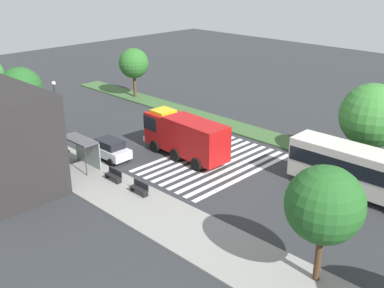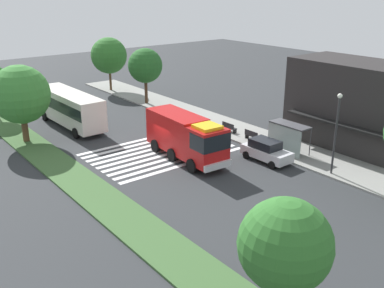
{
  "view_description": "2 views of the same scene",
  "coord_description": "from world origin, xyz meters",
  "views": [
    {
      "loc": [
        -24.75,
        26.86,
        15.87
      ],
      "look_at": [
        0.26,
        1.37,
        1.79
      ],
      "focal_mm": 43.2,
      "sensor_mm": 36.0,
      "label": 1
    },
    {
      "loc": [
        28.88,
        -19.91,
        13.61
      ],
      "look_at": [
        1.99,
        1.18,
        1.25
      ],
      "focal_mm": 41.48,
      "sensor_mm": 36.0,
      "label": 2
    }
  ],
  "objects": [
    {
      "name": "parked_car_mid",
      "position": [
        24.15,
        5.56,
        0.86
      ],
      "size": [
        4.66,
        2.14,
        1.68
      ],
      "rotation": [
        0.0,
        0.0,
        0.04
      ],
      "color": "#474C51",
      "rests_on": "ground_plane"
    },
    {
      "name": "crosswalk",
      "position": [
        -0.89,
        0.0,
        0.01
      ],
      "size": [
        7.65,
        12.18,
        0.01
      ],
      "color": "silver",
      "rests_on": "ground_plane"
    },
    {
      "name": "fire_truck",
      "position": [
        1.96,
        0.72,
        2.04
      ],
      "size": [
        8.74,
        3.15,
        3.64
      ],
      "rotation": [
        0.0,
        0.0,
        -0.05
      ],
      "color": "#B71414",
      "rests_on": "ground_plane"
    },
    {
      "name": "sidewalk",
      "position": [
        0.0,
        9.08,
        0.07
      ],
      "size": [
        60.0,
        4.64,
        0.14
      ],
      "primitive_type": "cube",
      "color": "gray",
      "rests_on": "ground_plane"
    },
    {
      "name": "sidewalk_tree_west",
      "position": [
        -15.27,
        7.77,
        4.61
      ],
      "size": [
        4.04,
        4.04,
        6.51
      ],
      "color": "#47301E",
      "rests_on": "sidewalk"
    },
    {
      "name": "sidewalk_tree_center",
      "position": [
        16.8,
        7.77,
        4.68
      ],
      "size": [
        4.1,
        4.1,
        6.6
      ],
      "color": "#513823",
      "rests_on": "sidewalk"
    },
    {
      "name": "bench_near_shelter",
      "position": [
        2.11,
        8.09,
        0.59
      ],
      "size": [
        1.6,
        0.5,
        0.9
      ],
      "color": "black",
      "rests_on": "sidewalk"
    },
    {
      "name": "ground_plane",
      "position": [
        0.0,
        0.0,
        0.0
      ],
      "size": [
        120.0,
        120.0,
        0.0
      ],
      "primitive_type": "plane",
      "color": "#2D3033"
    },
    {
      "name": "median_strip",
      "position": [
        0.0,
        -8.27,
        0.07
      ],
      "size": [
        60.0,
        3.0,
        0.14
      ],
      "primitive_type": "cube",
      "color": "#3D6033",
      "rests_on": "ground_plane"
    },
    {
      "name": "transit_bus",
      "position": [
        -12.38,
        -3.04,
        2.09
      ],
      "size": [
        10.56,
        3.02,
        3.52
      ],
      "rotation": [
        0.0,
        0.0,
        3.16
      ],
      "color": "silver",
      "rests_on": "ground_plane"
    },
    {
      "name": "bench_west_of_shelter",
      "position": [
        -1.0,
        8.09,
        0.59
      ],
      "size": [
        1.6,
        0.5,
        0.9
      ],
      "color": "black",
      "rests_on": "sidewalk"
    },
    {
      "name": "median_tree_center",
      "position": [
        19.72,
        -8.27,
        4.34
      ],
      "size": [
        3.66,
        3.66,
        6.05
      ],
      "color": "#513823",
      "rests_on": "median_strip"
    },
    {
      "name": "parked_car_west",
      "position": [
        6.16,
        5.56,
        0.9
      ],
      "size": [
        4.27,
        2.07,
        1.77
      ],
      "rotation": [
        0.0,
        0.0,
        0.02
      ],
      "color": "silver",
      "rests_on": "ground_plane"
    },
    {
      "name": "street_lamp",
      "position": [
        11.17,
        7.37,
        3.78
      ],
      "size": [
        0.36,
        0.36,
        6.16
      ],
      "color": "#2D2D30",
      "rests_on": "sidewalk"
    },
    {
      "name": "median_tree_west",
      "position": [
        -10.44,
        -8.27,
        4.46
      ],
      "size": [
        5.19,
        5.19,
        6.93
      ],
      "color": "#513823",
      "rests_on": "median_strip"
    },
    {
      "name": "bus_stop_shelter",
      "position": [
        6.11,
        8.06,
        1.89
      ],
      "size": [
        3.5,
        1.4,
        2.46
      ],
      "color": "#4C4C51",
      "rests_on": "sidewalk"
    }
  ]
}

